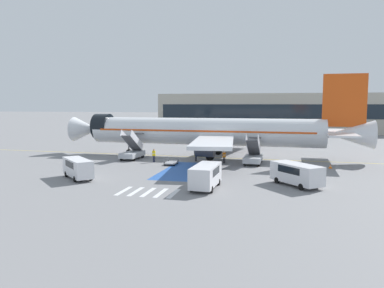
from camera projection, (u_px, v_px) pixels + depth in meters
ground_plane at (192, 157)px, 56.60m from camera, size 600.00×600.00×0.00m
apron_leadline_yellow at (204, 157)px, 56.51m from camera, size 78.88×3.03×0.01m
apron_stand_patch_blue at (185, 170)px, 45.13m from camera, size 5.28×12.76×0.01m
apron_walkway_bar_0 at (124, 191)px, 34.54m from camera, size 0.44×3.60×0.01m
apron_walkway_bar_1 at (136, 191)px, 34.28m from camera, size 0.44×3.60×0.01m
apron_walkway_bar_2 at (148, 192)px, 34.01m from camera, size 0.44×3.60×0.01m
apron_walkway_bar_3 at (161, 193)px, 33.75m from camera, size 0.44×3.60×0.01m
apron_walkway_bar_4 at (174, 194)px, 33.49m from camera, size 0.44×3.60×0.01m
airliner at (208, 132)px, 55.93m from camera, size 45.56×33.16×12.07m
boarding_stairs_forward at (132, 152)px, 54.44m from camera, size 2.37×5.30×4.43m
boarding_stairs_aft at (253, 156)px, 50.01m from camera, size 2.37×5.30×4.23m
fuel_tanker at (270, 135)px, 77.57m from camera, size 3.83×9.42×3.29m
service_van_0 at (297, 173)px, 36.57m from camera, size 5.16×5.58×2.17m
service_van_1 at (78, 167)px, 40.04m from camera, size 5.14×5.02×2.14m
service_van_2 at (206, 175)px, 35.44m from camera, size 2.26×5.55×2.23m
baggage_cart at (171, 163)px, 49.59m from camera, size 1.58×2.65×0.87m
ground_crew_0 at (154, 155)px, 51.53m from camera, size 0.45×0.27×1.82m
ground_crew_1 at (224, 156)px, 50.58m from camera, size 0.49×0.38×1.69m
ground_crew_2 at (196, 155)px, 52.33m from camera, size 0.48×0.45×1.59m
traffic_cone_0 at (330, 166)px, 46.66m from camera, size 0.46×0.46×0.51m
terminal_building at (292, 113)px, 106.37m from camera, size 76.14×12.10×10.95m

